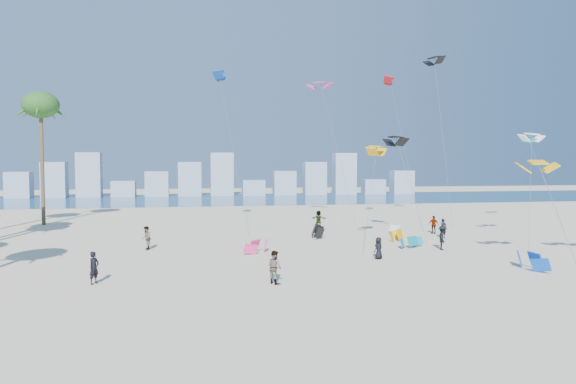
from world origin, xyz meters
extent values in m
plane|color=beige|center=(0.00, 0.00, 0.00)|extent=(220.00, 220.00, 0.00)
plane|color=navy|center=(0.00, 72.00, 0.01)|extent=(220.00, 220.00, 0.00)
imported|color=black|center=(-9.50, 7.14, 0.91)|extent=(0.73, 0.80, 1.83)
imported|color=gray|center=(0.41, 5.54, 0.93)|extent=(1.07, 1.14, 1.86)
imported|color=black|center=(8.66, 11.67, 0.77)|extent=(0.90, 0.83, 1.54)
imported|color=gray|center=(18.17, 23.29, 0.85)|extent=(0.99, 1.00, 1.69)
imported|color=black|center=(14.79, 14.48, 0.94)|extent=(1.08, 1.39, 1.89)
imported|color=gray|center=(8.55, 29.51, 0.89)|extent=(1.69, 1.27, 1.78)
imported|color=black|center=(17.71, 20.30, 0.87)|extent=(0.71, 0.54, 1.74)
imported|color=gray|center=(-7.65, 18.47, 0.91)|extent=(0.75, 0.94, 1.83)
cylinder|color=#595959|center=(9.46, 15.91, 4.01)|extent=(2.73, 4.95, 8.04)
cylinder|color=#595959|center=(14.53, 20.09, 4.49)|extent=(1.07, 4.71, 8.99)
cylinder|color=#595959|center=(22.36, 14.83, 4.54)|extent=(2.92, 4.22, 9.09)
cylinder|color=#595959|center=(-0.30, 27.11, 7.77)|extent=(2.43, 4.98, 15.54)
cylinder|color=#595959|center=(17.09, 27.79, 7.78)|extent=(1.77, 4.85, 15.57)
cylinder|color=#595959|center=(11.34, 32.53, 7.76)|extent=(2.99, 4.38, 15.52)
cylinder|color=#595959|center=(32.76, 27.70, 4.74)|extent=(1.41, 4.40, 9.49)
cylinder|color=#595959|center=(19.11, 7.13, 3.38)|extent=(0.68, 3.40, 6.76)
cylinder|color=#595959|center=(21.91, 29.28, 9.00)|extent=(0.42, 4.22, 18.01)
cylinder|color=brown|center=(-19.88, 37.00, 6.38)|extent=(0.40, 0.40, 12.77)
ellipsoid|color=#275D20|center=(-19.88, 37.00, 12.77)|extent=(3.80, 3.80, 2.85)
cube|color=#9EADBF|center=(-35.80, 82.00, 2.40)|extent=(4.40, 3.00, 4.80)
cube|color=#9EADBF|center=(-29.60, 82.00, 3.30)|extent=(4.40, 3.00, 6.60)
cube|color=#9EADBF|center=(-23.40, 82.00, 4.20)|extent=(4.40, 3.00, 8.40)
cube|color=#9EADBF|center=(-17.20, 82.00, 1.50)|extent=(4.40, 3.00, 3.00)
cube|color=#9EADBF|center=(-11.00, 82.00, 2.40)|extent=(4.40, 3.00, 4.80)
cube|color=#9EADBF|center=(-4.80, 82.00, 3.30)|extent=(4.40, 3.00, 6.60)
cube|color=#9EADBF|center=(1.40, 82.00, 4.20)|extent=(4.40, 3.00, 8.40)
cube|color=#9EADBF|center=(7.60, 82.00, 1.50)|extent=(4.40, 3.00, 3.00)
cube|color=#9EADBF|center=(13.80, 82.00, 2.40)|extent=(4.40, 3.00, 4.80)
cube|color=#9EADBF|center=(20.00, 82.00, 3.30)|extent=(4.40, 3.00, 6.60)
cube|color=#9EADBF|center=(26.20, 82.00, 4.20)|extent=(4.40, 3.00, 8.40)
cube|color=#9EADBF|center=(32.40, 82.00, 1.50)|extent=(4.40, 3.00, 3.00)
cube|color=#9EADBF|center=(38.60, 82.00, 2.40)|extent=(4.40, 3.00, 4.80)
camera|label=1|loc=(-3.96, -23.81, 6.86)|focal=33.53mm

